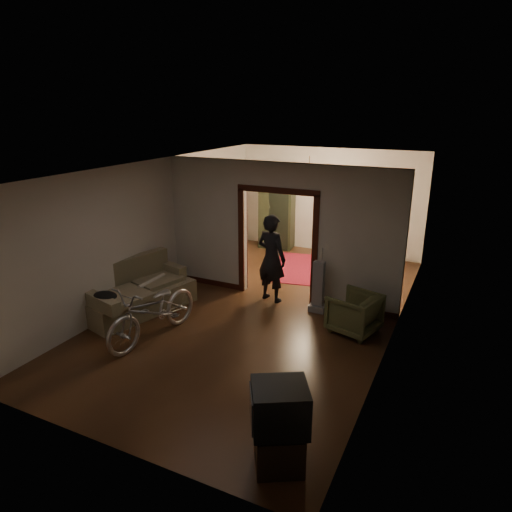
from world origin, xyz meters
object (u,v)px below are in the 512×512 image
Objects in this scene: bicycle at (153,311)px; locker at (277,215)px; armchair at (354,313)px; sofa at (138,287)px; desk at (367,253)px; person at (272,258)px.

bicycle is 1.07× the size of locker.
bicycle is 3.49m from armchair.
locker is at bearing 96.34° from sofa.
bicycle is 2.52× the size of armchair.
bicycle is 2.22× the size of desk.
desk is (-0.59, 3.66, -0.03)m from armchair.
locker is 2.75m from desk.
sofa is at bearing -141.24° from desk.
armchair is at bearing 37.34° from bicycle.
sofa reaches higher than desk.
sofa is 2.40× the size of desk.
person is at bearing 52.18° from sofa.
locker is (-0.22, 5.84, 0.41)m from bicycle.
armchair is at bearing -95.62° from desk.
locker reaches higher than armchair.
sofa is at bearing -104.53° from locker.
person is 3.71m from locker.
sofa is 1.25m from bicycle.
person reaches higher than armchair.
person is at bearing -128.14° from desk.
bicycle reaches higher than desk.
locker is at bearing -54.77° from person.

